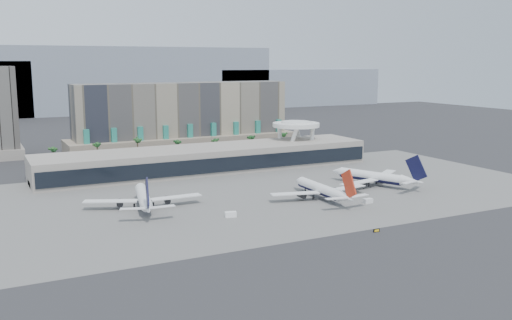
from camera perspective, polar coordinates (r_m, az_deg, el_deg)
name	(u,v)px	position (r m, az deg, el deg)	size (l,w,h in m)	color
ground	(330,225)	(195.10, 7.42, -6.50)	(900.00, 900.00, 0.00)	#232326
apron_pad	(257,192)	(241.05, 0.09, -3.25)	(260.00, 130.00, 0.06)	#5B5B59
mountain_ridge	(107,85)	(639.27, -14.69, 7.30)	(680.00, 60.00, 70.00)	gray
hotel	(184,124)	(350.86, -7.26, 3.57)	(140.00, 30.00, 42.00)	gray
terminal	(208,158)	(288.87, -4.81, 0.21)	(170.00, 32.50, 14.50)	#ACA397
saucer_structure	(296,128)	(316.82, 4.02, 3.26)	(26.00, 26.00, 21.89)	white
palm_row	(196,141)	(323.18, -6.00, 1.93)	(157.80, 2.80, 13.10)	brown
airliner_left	(144,198)	(218.83, -11.16, -3.73)	(43.73, 45.45, 15.85)	white
airliner_centre	(322,189)	(230.47, 6.62, -2.94)	(43.51, 44.80, 15.46)	white
airliner_right	(375,177)	(258.90, 11.77, -1.64)	(42.13, 43.40, 15.97)	white
service_vehicle_a	(231,214)	(203.43, -2.55, -5.46)	(4.01, 1.96, 1.96)	white
service_vehicle_b	(368,201)	(227.11, 11.14, -4.03)	(3.53, 2.01, 1.81)	silver
taxiway_sign	(376,230)	(190.13, 11.95, -6.91)	(2.39, 0.44, 1.08)	black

